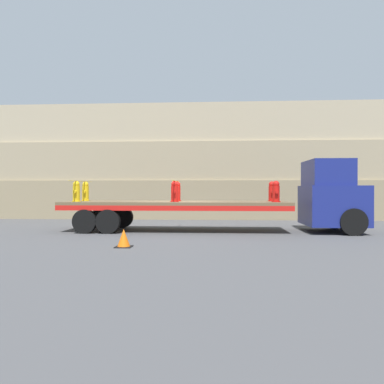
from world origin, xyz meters
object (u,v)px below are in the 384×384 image
fire_hydrant_red_far_1 (177,192)px  flatbed_trailer (158,207)px  fire_hydrant_red_far_2 (272,192)px  traffic_cone (124,238)px  truck_cab (333,197)px  fire_hydrant_yellow_far_0 (85,192)px  fire_hydrant_yellow_near_0 (76,192)px  fire_hydrant_red_near_1 (175,192)px  fire_hydrant_red_near_2 (276,192)px

fire_hydrant_red_far_1 → flatbed_trailer: bearing=-144.8°
flatbed_trailer → fire_hydrant_red_far_1: size_ratio=10.99×
fire_hydrant_red_far_2 → traffic_cone: 7.34m
truck_cab → fire_hydrant_red_far_1: size_ratio=3.45×
truck_cab → fire_hydrant_red_far_2: (-2.40, 0.54, 0.22)m
truck_cab → traffic_cone: bearing=-149.3°
truck_cab → fire_hydrant_yellow_far_0: (-10.52, 0.54, 0.22)m
truck_cab → fire_hydrant_yellow_near_0: truck_cab is taller
truck_cab → fire_hydrant_red_near_1: (-6.46, -0.54, 0.22)m
fire_hydrant_red_far_1 → fire_hydrant_yellow_near_0: bearing=-165.1°
fire_hydrant_red_far_1 → traffic_cone: bearing=-102.4°
fire_hydrant_yellow_near_0 → fire_hydrant_yellow_far_0: size_ratio=1.00×
fire_hydrant_red_far_1 → fire_hydrant_red_far_2: 4.06m
fire_hydrant_yellow_far_0 → fire_hydrant_red_far_2: size_ratio=1.00×
truck_cab → flatbed_trailer: size_ratio=0.31×
fire_hydrant_red_near_2 → fire_hydrant_yellow_far_0: bearing=172.4°
fire_hydrant_yellow_near_0 → fire_hydrant_yellow_far_0: 1.08m
fire_hydrant_red_near_2 → fire_hydrant_red_far_2: size_ratio=1.00×
traffic_cone → fire_hydrant_yellow_far_0: bearing=120.4°
fire_hydrant_red_near_1 → fire_hydrant_red_near_2: same height
flatbed_trailer → fire_hydrant_yellow_near_0: fire_hydrant_yellow_near_0 is taller
fire_hydrant_yellow_far_0 → fire_hydrant_red_far_1: 4.06m
fire_hydrant_red_near_2 → fire_hydrant_red_far_2: same height
fire_hydrant_yellow_near_0 → fire_hydrant_red_near_1: (4.06, 0.00, 0.00)m
fire_hydrant_yellow_near_0 → traffic_cone: size_ratio=1.55×
fire_hydrant_yellow_far_0 → fire_hydrant_red_far_2: bearing=0.0°
flatbed_trailer → fire_hydrant_yellow_far_0: 3.40m
flatbed_trailer → fire_hydrant_red_far_1: bearing=35.2°
flatbed_trailer → fire_hydrant_red_far_1: 1.15m
fire_hydrant_yellow_near_0 → traffic_cone: fire_hydrant_yellow_near_0 is taller
fire_hydrant_red_far_1 → traffic_cone: (-1.10, -5.04, -1.38)m
fire_hydrant_yellow_far_0 → fire_hydrant_red_far_2: same height
fire_hydrant_red_far_1 → fire_hydrant_red_near_2: size_ratio=1.00×
fire_hydrant_yellow_near_0 → fire_hydrant_red_near_2: (8.12, 0.00, 0.00)m
fire_hydrant_red_near_2 → truck_cab: bearing=12.7°
truck_cab → fire_hydrant_red_near_1: bearing=-175.2°
fire_hydrant_yellow_near_0 → fire_hydrant_red_far_1: (4.06, 1.08, 0.00)m
fire_hydrant_red_far_2 → traffic_cone: bearing=-135.7°
fire_hydrant_red_far_1 → traffic_cone: fire_hydrant_red_far_1 is taller
fire_hydrant_yellow_far_0 → fire_hydrant_red_near_1: same height
flatbed_trailer → fire_hydrant_red_far_2: bearing=6.4°
flatbed_trailer → fire_hydrant_red_near_2: size_ratio=10.99×
fire_hydrant_red_near_1 → traffic_cone: bearing=-105.6°
fire_hydrant_red_far_1 → fire_hydrant_red_near_2: (4.06, -1.08, 0.00)m
fire_hydrant_red_near_1 → fire_hydrant_red_far_2: same height
fire_hydrant_yellow_far_0 → fire_hydrant_red_near_1: 4.20m
truck_cab → fire_hydrant_yellow_far_0: bearing=177.1°
fire_hydrant_yellow_far_0 → fire_hydrant_red_near_1: size_ratio=1.00×
truck_cab → fire_hydrant_yellow_near_0: (-10.52, -0.54, 0.22)m
flatbed_trailer → fire_hydrant_red_far_2: fire_hydrant_red_far_2 is taller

